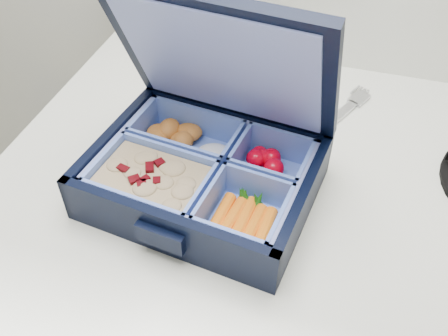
% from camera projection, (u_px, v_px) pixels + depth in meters
% --- Properties ---
extents(bento_box, '(0.25, 0.20, 0.05)m').
position_uv_depth(bento_box, '(203.00, 176.00, 0.52)').
color(bento_box, black).
rests_on(bento_box, stove).
extents(burner_grate_rear, '(0.17, 0.17, 0.02)m').
position_uv_depth(burner_grate_rear, '(227.00, 78.00, 0.69)').
color(burner_grate_rear, black).
rests_on(burner_grate_rear, stove).
extents(fork, '(0.10, 0.17, 0.01)m').
position_uv_depth(fork, '(324.00, 128.00, 0.62)').
color(fork, '#BBBAC1').
rests_on(fork, stove).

